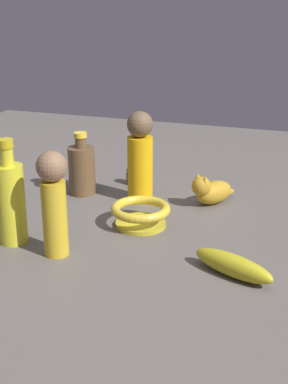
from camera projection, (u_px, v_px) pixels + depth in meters
ground at (144, 222)px, 1.29m from camera, size 2.00×2.00×0.00m
banana at (233, 265)px, 1.04m from camera, size 0.11×0.18×0.04m
nail_polish_jar at (132, 177)px, 1.53m from camera, size 0.04×0.04×0.04m
cat_figurine at (211, 190)px, 1.38m from camera, size 0.13×0.11×0.09m
person_figure_child at (140, 157)px, 1.38m from camera, size 0.09×0.09×0.23m
bottle_tall at (11, 201)px, 1.15m from camera, size 0.06×0.06×0.23m
bottle_short at (82, 169)px, 1.44m from camera, size 0.07×0.07×0.17m
bowl at (141, 213)px, 1.25m from camera, size 0.14×0.14×0.05m
person_figure_adult at (54, 200)px, 1.09m from camera, size 0.07×0.07×0.22m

